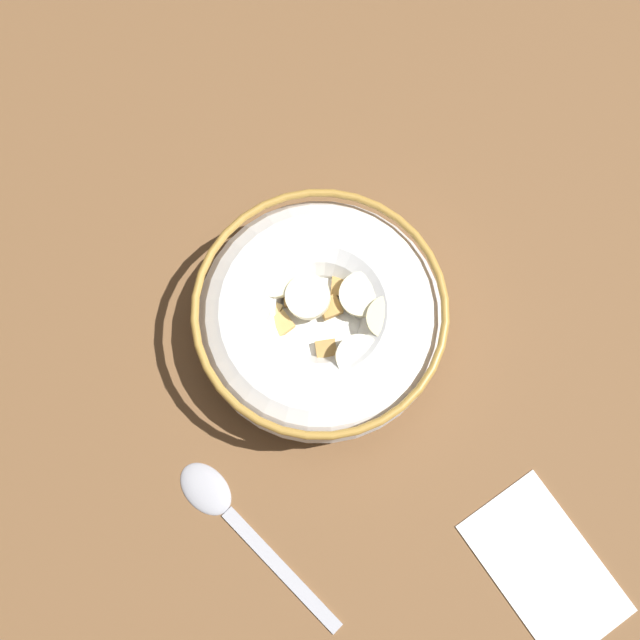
# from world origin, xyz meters

# --- Properties ---
(ground_plane) EXTENTS (1.31, 1.31, 0.02)m
(ground_plane) POSITION_xyz_m (0.00, 0.00, -0.01)
(ground_plane) COLOR brown
(cereal_bowl) EXTENTS (0.19, 0.19, 0.06)m
(cereal_bowl) POSITION_xyz_m (-0.00, 0.00, 0.03)
(cereal_bowl) COLOR white
(cereal_bowl) RESTS_ON ground_plane
(spoon) EXTENTS (0.16, 0.04, 0.01)m
(spoon) POSITION_xyz_m (0.06, -0.14, 0.00)
(spoon) COLOR #A5A5AD
(spoon) RESTS_ON ground_plane
(folded_napkin) EXTENTS (0.13, 0.08, 0.00)m
(folded_napkin) POSITION_xyz_m (0.24, 0.01, 0.00)
(folded_napkin) COLOR white
(folded_napkin) RESTS_ON ground_plane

